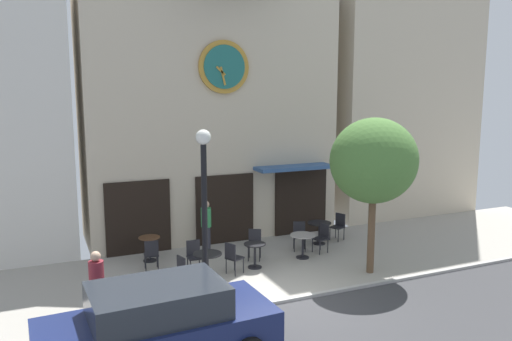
# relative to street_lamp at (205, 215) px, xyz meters

# --- Properties ---
(ground_plane) EXTENTS (27.37, 10.60, 0.13)m
(ground_plane) POSITION_rel_street_lamp_xyz_m (1.57, -1.07, -2.13)
(ground_plane) COLOR #9E998E
(clock_building) EXTENTS (8.60, 4.26, 11.15)m
(clock_building) POSITION_rel_street_lamp_xyz_m (2.06, 5.66, 3.69)
(clock_building) COLOR beige
(clock_building) RESTS_ON ground_plane
(neighbor_building_right) EXTENTS (6.42, 4.69, 13.69)m
(neighbor_building_right) POSITION_rel_street_lamp_xyz_m (10.23, 6.58, 4.74)
(neighbor_building_right) COLOR beige
(neighbor_building_right) RESTS_ON ground_plane
(street_lamp) EXTENTS (0.36, 0.36, 4.15)m
(street_lamp) POSITION_rel_street_lamp_xyz_m (0.00, 0.00, 0.00)
(street_lamp) COLOR black
(street_lamp) RESTS_ON ground_plane
(street_tree) EXTENTS (2.46, 2.22, 4.34)m
(street_tree) POSITION_rel_street_lamp_xyz_m (4.79, -0.10, 1.04)
(street_tree) COLOR brown
(street_tree) RESTS_ON ground_plane
(cafe_table_center) EXTENTS (0.63, 0.63, 0.74)m
(cafe_table_center) POSITION_rel_street_lamp_xyz_m (-0.67, 3.32, -1.61)
(cafe_table_center) COLOR black
(cafe_table_center) RESTS_ON ground_plane
(cafe_table_leftmost) EXTENTS (0.77, 0.77, 0.77)m
(cafe_table_leftmost) POSITION_rel_street_lamp_xyz_m (0.41, 1.08, -1.54)
(cafe_table_leftmost) COLOR black
(cafe_table_leftmost) RESTS_ON ground_plane
(cafe_table_near_curb) EXTENTS (0.63, 0.63, 0.72)m
(cafe_table_near_curb) POSITION_rel_street_lamp_xyz_m (1.98, 1.53, -1.63)
(cafe_table_near_curb) COLOR black
(cafe_table_near_curb) RESTS_ON ground_plane
(cafe_table_center_right) EXTENTS (0.78, 0.78, 0.73)m
(cafe_table_center_right) POSITION_rel_street_lamp_xyz_m (3.66, 1.74, -1.57)
(cafe_table_center_right) COLOR black
(cafe_table_center_right) RESTS_ON ground_plane
(cafe_table_near_door) EXTENTS (0.78, 0.78, 0.73)m
(cafe_table_near_door) POSITION_rel_street_lamp_xyz_m (4.86, 2.77, -1.57)
(cafe_table_near_door) COLOR black
(cafe_table_near_door) RESTS_ON ground_plane
(cafe_chair_corner) EXTENTS (0.45, 0.45, 0.90)m
(cafe_chair_corner) POSITION_rel_street_lamp_xyz_m (-0.79, 2.47, -1.58)
(cafe_chair_corner) COLOR black
(cafe_chair_corner) RESTS_ON ground_plane
(cafe_chair_under_awning) EXTENTS (0.49, 0.49, 0.90)m
(cafe_chair_under_awning) POSITION_rel_street_lamp_xyz_m (-0.31, 0.76, -1.58)
(cafe_chair_under_awning) COLOR black
(cafe_chair_under_awning) RESTS_ON ground_plane
(cafe_chair_left_end) EXTENTS (0.53, 0.53, 0.90)m
(cafe_chair_left_end) POSITION_rel_street_lamp_xyz_m (1.21, 1.30, -1.58)
(cafe_chair_left_end) COLOR black
(cafe_chair_left_end) RESTS_ON ground_plane
(cafe_chair_outer) EXTENTS (0.42, 0.42, 0.90)m
(cafe_chair_outer) POSITION_rel_street_lamp_xyz_m (0.28, 1.89, -1.58)
(cafe_chair_outer) COLOR black
(cafe_chair_outer) RESTS_ON ground_plane
(cafe_chair_facing_wall) EXTENTS (0.47, 0.47, 0.90)m
(cafe_chair_facing_wall) POSITION_rel_street_lamp_xyz_m (4.49, 1.99, -1.58)
(cafe_chair_facing_wall) COLOR black
(cafe_chair_facing_wall) RESTS_ON ground_plane
(cafe_chair_mid_row) EXTENTS (0.52, 0.52, 0.90)m
(cafe_chair_mid_row) POSITION_rel_street_lamp_xyz_m (5.72, 2.95, -1.58)
(cafe_chair_mid_row) COLOR black
(cafe_chair_mid_row) RESTS_ON ground_plane
(cafe_chair_near_tree) EXTENTS (0.53, 0.53, 0.90)m
(cafe_chair_near_tree) POSITION_rel_street_lamp_xyz_m (3.95, 2.50, -1.58)
(cafe_chair_near_tree) COLOR black
(cafe_chair_near_tree) RESTS_ON ground_plane
(cafe_chair_curbside) EXTENTS (0.54, 0.54, 0.90)m
(cafe_chair_curbside) POSITION_rel_street_lamp_xyz_m (2.29, 2.26, -1.58)
(cafe_chair_curbside) COLOR black
(cafe_chair_curbside) RESTS_ON ground_plane
(pedestrian_green) EXTENTS (0.41, 0.41, 1.67)m
(pedestrian_green) POSITION_rel_street_lamp_xyz_m (1.13, 3.38, -1.25)
(pedestrian_green) COLOR #2D2D38
(pedestrian_green) RESTS_ON ground_plane
(pedestrian_maroon) EXTENTS (0.42, 0.42, 1.67)m
(pedestrian_maroon) POSITION_rel_street_lamp_xyz_m (-2.57, -0.42, -1.25)
(pedestrian_maroon) COLOR #2D2D38
(pedestrian_maroon) RESTS_ON ground_plane
(parked_car_navy) EXTENTS (4.37, 2.17, 1.55)m
(parked_car_navy) POSITION_rel_street_lamp_xyz_m (-1.73, -2.53, -1.35)
(parked_car_navy) COLOR navy
(parked_car_navy) RESTS_ON ground_plane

